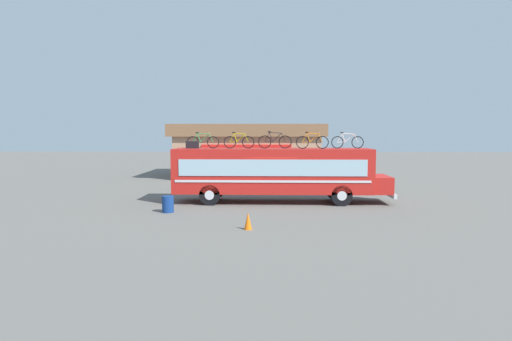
# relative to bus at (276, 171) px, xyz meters

# --- Properties ---
(ground_plane) EXTENTS (120.00, 120.00, 0.00)m
(ground_plane) POSITION_rel_bus_xyz_m (-0.19, -0.00, -1.68)
(ground_plane) COLOR #605E59
(bus) EXTENTS (11.57, 2.51, 2.90)m
(bus) POSITION_rel_bus_xyz_m (0.00, 0.00, 0.00)
(bus) COLOR red
(bus) RESTS_ON ground
(luggage_bag_1) EXTENTS (0.67, 0.33, 0.38)m
(luggage_bag_1) POSITION_rel_bus_xyz_m (-4.50, 0.04, 1.41)
(luggage_bag_1) COLOR black
(luggage_bag_1) RESTS_ON bus
(rooftop_bicycle_1) EXTENTS (1.75, 0.44, 0.87)m
(rooftop_bicycle_1) POSITION_rel_bus_xyz_m (-3.95, 0.19, 1.58)
(rooftop_bicycle_1) COLOR black
(rooftop_bicycle_1) RESTS_ON bus
(rooftop_bicycle_2) EXTENTS (1.65, 0.44, 0.88)m
(rooftop_bicycle_2) POSITION_rel_bus_xyz_m (-1.98, 0.04, 1.59)
(rooftop_bicycle_2) COLOR black
(rooftop_bicycle_2) RESTS_ON bus
(rooftop_bicycle_3) EXTENTS (1.79, 0.44, 0.92)m
(rooftop_bicycle_3) POSITION_rel_bus_xyz_m (-0.05, 0.11, 1.60)
(rooftop_bicycle_3) COLOR black
(rooftop_bicycle_3) RESTS_ON bus
(rooftop_bicycle_4) EXTENTS (1.71, 0.44, 0.89)m
(rooftop_bicycle_4) POSITION_rel_bus_xyz_m (1.90, -0.32, 1.59)
(rooftop_bicycle_4) COLOR black
(rooftop_bicycle_4) RESTS_ON bus
(rooftop_bicycle_5) EXTENTS (1.73, 0.44, 0.87)m
(rooftop_bicycle_5) POSITION_rel_bus_xyz_m (3.83, 0.19, 1.58)
(rooftop_bicycle_5) COLOR black
(rooftop_bicycle_5) RESTS_ON bus
(roadside_building) EXTENTS (12.52, 8.36, 4.41)m
(roadside_building) POSITION_rel_bus_xyz_m (-2.14, 14.07, 0.59)
(roadside_building) COLOR tan
(roadside_building) RESTS_ON ground
(trash_bin) EXTENTS (0.54, 0.54, 0.77)m
(trash_bin) POSITION_rel_bus_xyz_m (-5.12, -3.12, -1.30)
(trash_bin) COLOR navy
(trash_bin) RESTS_ON ground
(traffic_cone) EXTENTS (0.31, 0.31, 0.68)m
(traffic_cone) POSITION_rel_bus_xyz_m (-1.16, -6.58, -1.34)
(traffic_cone) COLOR orange
(traffic_cone) RESTS_ON ground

